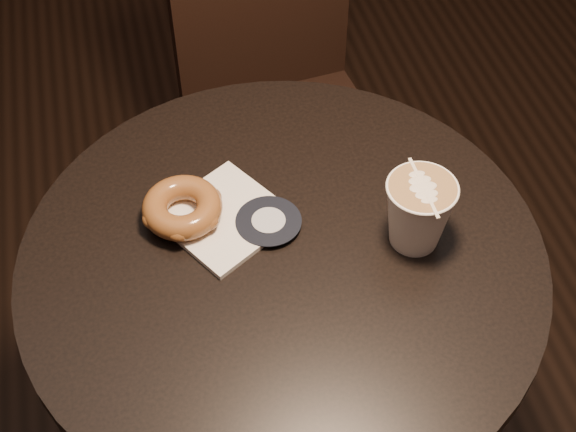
{
  "coord_description": "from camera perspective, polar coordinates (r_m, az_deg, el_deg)",
  "views": [
    {
      "loc": [
        -0.15,
        -0.64,
        1.58
      ],
      "look_at": [
        0.01,
        0.03,
        0.79
      ],
      "focal_mm": 50.0,
      "sensor_mm": 36.0,
      "label": 1
    }
  ],
  "objects": [
    {
      "name": "latte_cup",
      "position": [
        1.05,
        9.22,
        0.17
      ],
      "size": [
        0.09,
        0.09,
        0.1
      ],
      "primitive_type": null,
      "color": "white",
      "rests_on": "cafe_table"
    },
    {
      "name": "chair",
      "position": [
        1.67,
        -0.89,
        9.96
      ],
      "size": [
        0.41,
        0.41,
        0.94
      ],
      "rotation": [
        0.0,
        0.0,
        0.11
      ],
      "color": "black",
      "rests_on": "ground"
    },
    {
      "name": "pastry_bag",
      "position": [
        1.1,
        -4.52,
        -0.08
      ],
      "size": [
        0.2,
        0.2,
        0.01
      ],
      "primitive_type": "cube",
      "rotation": [
        0.0,
        0.0,
        0.54
      ],
      "color": "white",
      "rests_on": "cafe_table"
    },
    {
      "name": "cafe_table",
      "position": [
        1.22,
        -0.35,
        -8.36
      ],
      "size": [
        0.7,
        0.7,
        0.75
      ],
      "color": "black",
      "rests_on": "ground"
    },
    {
      "name": "doughnut",
      "position": [
        1.08,
        -7.53,
        0.6
      ],
      "size": [
        0.11,
        0.11,
        0.03
      ],
      "primitive_type": "torus",
      "color": "brown",
      "rests_on": "pastry_bag"
    }
  ]
}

